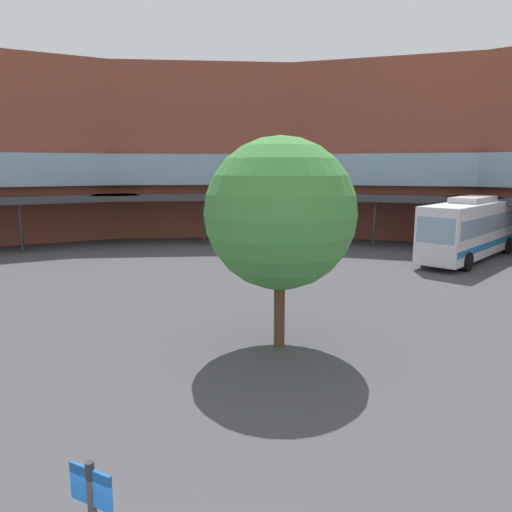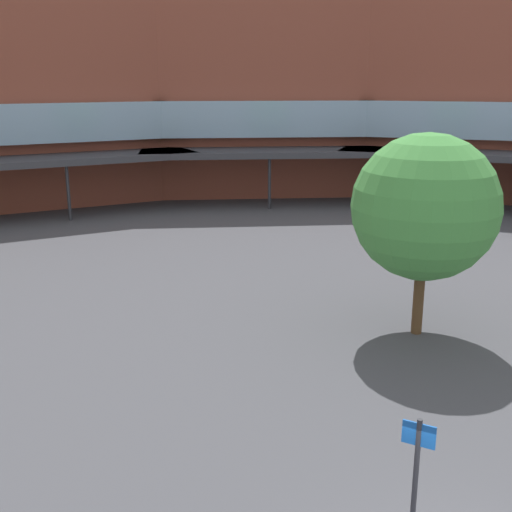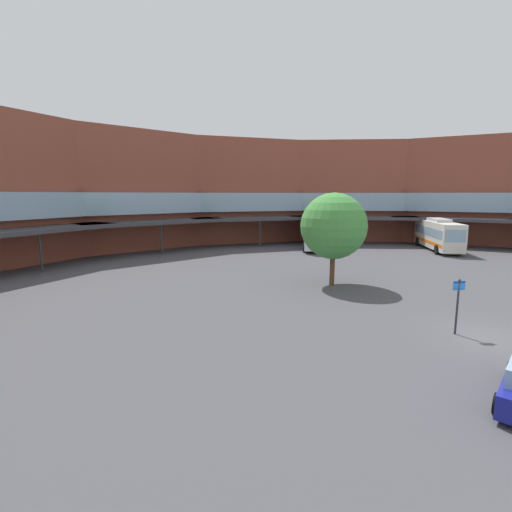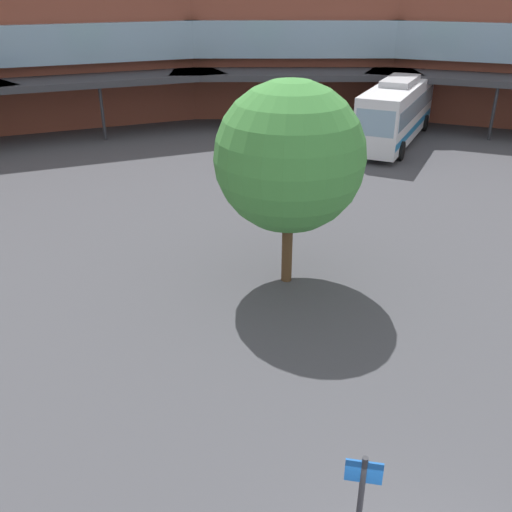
{
  "view_description": "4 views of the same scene",
  "coord_description": "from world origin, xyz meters",
  "views": [
    {
      "loc": [
        0.65,
        -3.76,
        5.84
      ],
      "look_at": [
        2.08,
        11.87,
        2.93
      ],
      "focal_mm": 33.73,
      "sensor_mm": 36.0,
      "label": 1
    },
    {
      "loc": [
        -4.43,
        -8.64,
        8.49
      ],
      "look_at": [
        -2.74,
        11.17,
        2.89
      ],
      "focal_mm": 44.89,
      "sensor_mm": 36.0,
      "label": 2
    },
    {
      "loc": [
        -19.31,
        -5.84,
        6.65
      ],
      "look_at": [
        -0.41,
        16.18,
        1.92
      ],
      "focal_mm": 26.48,
      "sensor_mm": 36.0,
      "label": 3
    },
    {
      "loc": [
        -4.77,
        -4.24,
        9.42
      ],
      "look_at": [
        1.51,
        10.92,
        1.31
      ],
      "focal_mm": 39.39,
      "sensor_mm": 36.0,
      "label": 4
    }
  ],
  "objects": [
    {
      "name": "station_building",
      "position": [
        -0.0,
        22.2,
        6.8
      ],
      "size": [
        85.23,
        50.63,
        14.11
      ],
      "color": "brown",
      "rests_on": "ground"
    },
    {
      "name": "stop_sign_post",
      "position": [
        -0.72,
        1.07,
        1.65
      ],
      "size": [
        0.52,
        0.36,
        2.7
      ],
      "color": "#2D2D33",
      "rests_on": "ground"
    },
    {
      "name": "plaza_tree",
      "position": [
        2.79,
        11.24,
        4.39
      ],
      "size": [
        4.82,
        4.82,
        6.8
      ],
      "color": "brown",
      "rests_on": "ground"
    },
    {
      "name": "bus_1",
      "position": [
        17.06,
        25.28,
        2.02
      ],
      "size": [
        10.02,
        9.45,
        4.0
      ],
      "rotation": [
        0.0,
        0.0,
        3.88
      ],
      "color": "white",
      "rests_on": "ground"
    }
  ]
}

